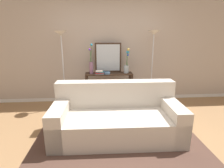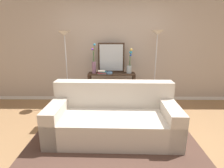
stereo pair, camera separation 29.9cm
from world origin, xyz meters
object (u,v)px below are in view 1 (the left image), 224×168
object	(u,v)px
floor_lamp_left	(62,48)
couch	(117,118)
console_table	(109,84)
vase_short_flowers	(127,65)
fruit_bowl	(107,73)
book_stack	(99,72)
floor_lamp_right	(153,47)
book_row_under_console	(97,102)
wall_mirror	(108,58)
vase_tall_flowers	(91,64)

from	to	relation	value
floor_lamp_left	couch	bearing A→B (deg)	-50.46
couch	console_table	size ratio (longest dim) A/B	1.90
vase_short_flowers	fruit_bowl	size ratio (longest dim) A/B	3.81
book_stack	fruit_bowl	bearing A→B (deg)	2.18
floor_lamp_right	book_stack	xyz separation A→B (m)	(-1.24, -0.01, -0.56)
floor_lamp_left	fruit_bowl	size ratio (longest dim) A/B	11.52
book_row_under_console	book_stack	bearing A→B (deg)	-50.54
floor_lamp_right	book_row_under_console	world-z (taller)	floor_lamp_right
console_table	book_stack	xyz separation A→B (m)	(-0.22, -0.10, 0.30)
wall_mirror	book_row_under_console	bearing A→B (deg)	-156.45
couch	book_stack	xyz separation A→B (m)	(-0.26, 1.30, 0.52)
floor_lamp_left	book_row_under_console	size ratio (longest dim) A/B	5.69
vase_tall_flowers	console_table	bearing A→B (deg)	2.24
floor_lamp_left	wall_mirror	distance (m)	1.08
fruit_bowl	floor_lamp_right	bearing A→B (deg)	0.19
vase_short_flowers	floor_lamp_right	bearing A→B (deg)	-8.57
wall_mirror	vase_short_flowers	size ratio (longest dim) A/B	1.20
floor_lamp_left	wall_mirror	world-z (taller)	floor_lamp_left
console_table	floor_lamp_left	world-z (taller)	floor_lamp_left
book_stack	book_row_under_console	xyz separation A→B (m)	(-0.08, 0.10, -0.78)
wall_mirror	fruit_bowl	size ratio (longest dim) A/B	4.58
couch	fruit_bowl	distance (m)	1.41
vase_short_flowers	couch	bearing A→B (deg)	-105.25
couch	console_table	world-z (taller)	couch
floor_lamp_right	fruit_bowl	xyz separation A→B (m)	(-1.06, -0.00, -0.57)
console_table	floor_lamp_left	xyz separation A→B (m)	(-1.04, -0.09, 0.85)
couch	fruit_bowl	size ratio (longest dim) A/B	13.84
wall_mirror	couch	bearing A→B (deg)	-88.15
wall_mirror	floor_lamp_left	bearing A→B (deg)	-168.20
couch	fruit_bowl	xyz separation A→B (m)	(-0.09, 1.31, 0.51)
vase_short_flowers	book_row_under_console	xyz separation A→B (m)	(-0.73, -0.00, -0.92)
console_table	vase_short_flowers	bearing A→B (deg)	0.21
vase_short_flowers	vase_tall_flowers	bearing A→B (deg)	-178.79
vase_tall_flowers	fruit_bowl	bearing A→B (deg)	-11.63
floor_lamp_left	vase_short_flowers	distance (m)	1.52
console_table	book_row_under_console	size ratio (longest dim) A/B	3.59
floor_lamp_left	book_stack	bearing A→B (deg)	-0.70
floor_lamp_left	wall_mirror	bearing A→B (deg)	11.80
wall_mirror	vase_short_flowers	xyz separation A→B (m)	(0.43, -0.13, -0.16)
wall_mirror	vase_short_flowers	bearing A→B (deg)	-16.43
floor_lamp_right	couch	bearing A→B (deg)	-126.51
floor_lamp_right	vase_tall_flowers	size ratio (longest dim) A/B	2.58
vase_tall_flowers	book_row_under_console	xyz separation A→B (m)	(0.11, 0.02, -0.96)
floor_lamp_right	fruit_bowl	size ratio (longest dim) A/B	11.63
book_row_under_console	vase_short_flowers	bearing A→B (deg)	0.12
book_row_under_console	console_table	bearing A→B (deg)	0.00
console_table	fruit_bowl	xyz separation A→B (m)	(-0.05, -0.09, 0.29)
floor_lamp_right	wall_mirror	size ratio (longest dim) A/B	2.54
floor_lamp_right	fruit_bowl	bearing A→B (deg)	-179.81
vase_tall_flowers	fruit_bowl	size ratio (longest dim) A/B	4.51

